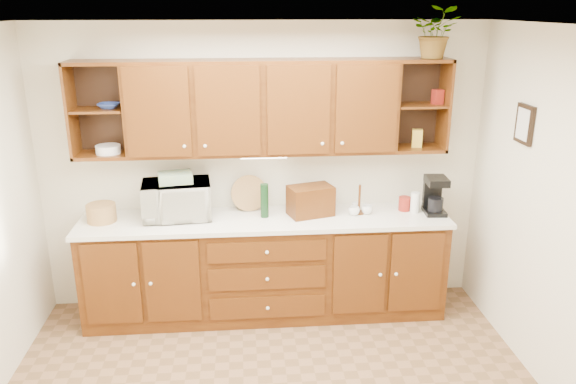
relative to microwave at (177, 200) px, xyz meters
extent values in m
plane|color=white|center=(0.77, -1.52, 1.50)|extent=(4.00, 4.00, 0.00)
plane|color=beige|center=(0.77, 0.23, 0.20)|extent=(4.00, 0.00, 4.00)
cube|color=#391806|center=(0.77, -0.07, -0.65)|extent=(3.20, 0.60, 0.90)
cube|color=silver|center=(0.77, -0.08, -0.18)|extent=(3.24, 0.64, 0.04)
cube|color=#391806|center=(0.77, 0.07, 0.79)|extent=(2.30, 0.33, 0.80)
cube|color=black|center=(-0.61, 0.22, 0.79)|extent=(0.45, 0.02, 0.80)
cube|color=black|center=(2.14, 0.22, 0.79)|extent=(0.45, 0.02, 0.80)
cube|color=#391806|center=(-0.61, 0.07, 0.79)|extent=(0.43, 0.30, 0.02)
cube|color=#391806|center=(2.14, 0.07, 0.79)|extent=(0.43, 0.30, 0.02)
cube|color=#391806|center=(2.14, 0.07, 1.17)|extent=(0.45, 0.33, 0.03)
cube|color=white|center=(0.77, 0.02, 0.37)|extent=(0.40, 0.05, 0.02)
cube|color=black|center=(2.75, -0.62, 0.75)|extent=(0.03, 0.24, 0.30)
cylinder|color=#A87846|center=(-0.64, -0.04, -0.08)|extent=(0.29, 0.29, 0.15)
imported|color=silver|center=(0.00, 0.00, 0.00)|extent=(0.62, 0.45, 0.32)
cube|color=#C9D061|center=(0.00, 0.00, 0.20)|extent=(0.32, 0.25, 0.08)
cylinder|color=black|center=(0.76, -0.06, -0.01)|extent=(0.08, 0.08, 0.30)
cylinder|color=#A87846|center=(0.63, 0.13, -0.15)|extent=(0.34, 0.13, 0.33)
cube|color=#391806|center=(1.17, -0.04, -0.03)|extent=(0.43, 0.34, 0.27)
cylinder|color=#391806|center=(1.61, -0.03, -0.03)|extent=(0.02, 0.02, 0.27)
cylinder|color=#391806|center=(1.61, -0.03, -0.15)|extent=(0.11, 0.11, 0.01)
imported|color=white|center=(1.68, -0.06, -0.12)|extent=(0.13, 0.13, 0.08)
imported|color=white|center=(1.60, 0.04, -0.12)|extent=(0.13, 0.13, 0.08)
imported|color=white|center=(1.56, -0.08, -0.12)|extent=(0.13, 0.13, 0.08)
cylinder|color=maroon|center=(2.04, 0.01, -0.10)|extent=(0.11, 0.11, 0.13)
cylinder|color=white|center=(2.12, -0.05, -0.07)|extent=(0.09, 0.09, 0.19)
cylinder|color=gold|center=(1.26, -0.09, -0.10)|extent=(0.10, 0.10, 0.12)
cube|color=black|center=(2.29, -0.10, -0.14)|extent=(0.20, 0.25, 0.04)
cube|color=black|center=(2.29, -0.01, 0.00)|extent=(0.17, 0.06, 0.29)
cube|color=black|center=(2.29, -0.10, 0.14)|extent=(0.20, 0.25, 0.06)
cylinder|color=black|center=(2.29, -0.11, -0.07)|extent=(0.14, 0.14, 0.13)
imported|color=#284195|center=(-0.51, 0.07, 0.82)|extent=(0.19, 0.19, 0.04)
cylinder|color=white|center=(-0.55, 0.05, 0.45)|extent=(0.26, 0.26, 0.07)
cube|color=gold|center=(2.13, 0.05, 0.50)|extent=(0.10, 0.09, 0.16)
cube|color=maroon|center=(2.28, 0.06, 0.86)|extent=(0.10, 0.09, 0.13)
imported|color=#999999|center=(2.21, 0.01, 1.40)|extent=(0.48, 0.46, 0.43)
camera|label=1|loc=(0.58, -4.69, 1.61)|focal=35.00mm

